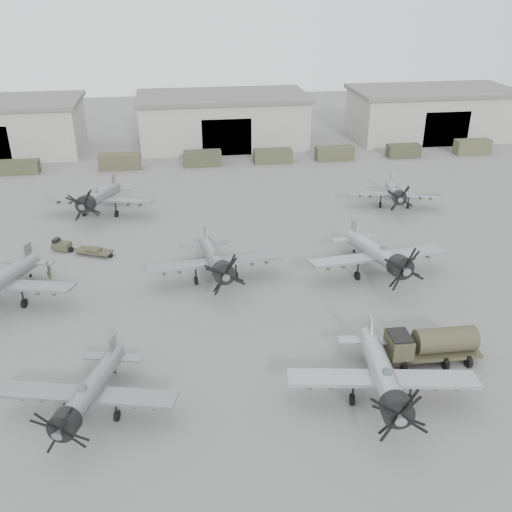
{
  "coord_description": "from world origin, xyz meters",
  "views": [
    {
      "loc": [
        -8.62,
        -36.72,
        26.65
      ],
      "look_at": [
        -1.5,
        11.9,
        2.5
      ],
      "focal_mm": 40.0,
      "sensor_mm": 36.0,
      "label": 1
    }
  ],
  "objects_px": {
    "aircraft_mid_1": "(216,260)",
    "fuel_tanker": "(432,343)",
    "aircraft_far_0": "(98,198)",
    "aircraft_far_1": "(396,193)",
    "aircraft_near_1": "(384,378)",
    "tug_trailer": "(74,248)",
    "ground_crew": "(49,270)",
    "aircraft_near_0": "(87,394)",
    "aircraft_mid_2": "(380,255)"
  },
  "relations": [
    {
      "from": "aircraft_near_0",
      "to": "tug_trailer",
      "type": "distance_m",
      "value": 27.13
    },
    {
      "from": "aircraft_far_1",
      "to": "tug_trailer",
      "type": "xyz_separation_m",
      "value": [
        -38.67,
        -7.46,
        -1.59
      ]
    },
    {
      "from": "aircraft_far_1",
      "to": "fuel_tanker",
      "type": "relative_size",
      "value": 1.62
    },
    {
      "from": "aircraft_near_0",
      "to": "aircraft_mid_1",
      "type": "xyz_separation_m",
      "value": [
        9.9,
        17.79,
        0.24
      ]
    },
    {
      "from": "aircraft_near_0",
      "to": "ground_crew",
      "type": "bearing_deg",
      "value": 120.5
    },
    {
      "from": "aircraft_near_0",
      "to": "aircraft_far_1",
      "type": "bearing_deg",
      "value": 59.07
    },
    {
      "from": "aircraft_mid_2",
      "to": "aircraft_far_1",
      "type": "distance_m",
      "value": 19.56
    },
    {
      "from": "fuel_tanker",
      "to": "aircraft_near_1",
      "type": "bearing_deg",
      "value": -140.16
    },
    {
      "from": "aircraft_far_0",
      "to": "tug_trailer",
      "type": "height_order",
      "value": "aircraft_far_0"
    },
    {
      "from": "aircraft_near_1",
      "to": "aircraft_far_1",
      "type": "relative_size",
      "value": 1.13
    },
    {
      "from": "aircraft_far_1",
      "to": "ground_crew",
      "type": "distance_m",
      "value": 42.36
    },
    {
      "from": "aircraft_mid_1",
      "to": "fuel_tanker",
      "type": "bearing_deg",
      "value": -49.94
    },
    {
      "from": "aircraft_far_1",
      "to": "aircraft_mid_1",
      "type": "bearing_deg",
      "value": -131.38
    },
    {
      "from": "aircraft_far_1",
      "to": "tug_trailer",
      "type": "distance_m",
      "value": 39.42
    },
    {
      "from": "fuel_tanker",
      "to": "ground_crew",
      "type": "relative_size",
      "value": 3.93
    },
    {
      "from": "aircraft_mid_2",
      "to": "aircraft_mid_1",
      "type": "bearing_deg",
      "value": 169.32
    },
    {
      "from": "tug_trailer",
      "to": "ground_crew",
      "type": "distance_m",
      "value": 5.98
    },
    {
      "from": "aircraft_far_1",
      "to": "aircraft_mid_2",
      "type": "bearing_deg",
      "value": -100.84
    },
    {
      "from": "aircraft_mid_2",
      "to": "aircraft_far_1",
      "type": "relative_size",
      "value": 1.19
    },
    {
      "from": "aircraft_far_0",
      "to": "aircraft_far_1",
      "type": "xyz_separation_m",
      "value": [
        36.93,
        -2.58,
        -0.35
      ]
    },
    {
      "from": "aircraft_near_0",
      "to": "ground_crew",
      "type": "xyz_separation_m",
      "value": [
        -6.21,
        20.92,
        -1.22
      ]
    },
    {
      "from": "fuel_tanker",
      "to": "aircraft_far_1",
      "type": "bearing_deg",
      "value": 74.99
    },
    {
      "from": "aircraft_near_1",
      "to": "aircraft_mid_1",
      "type": "height_order",
      "value": "aircraft_near_1"
    },
    {
      "from": "aircraft_far_1",
      "to": "aircraft_near_1",
      "type": "bearing_deg",
      "value": -97.47
    },
    {
      "from": "aircraft_near_0",
      "to": "aircraft_far_0",
      "type": "distance_m",
      "value": 36.84
    },
    {
      "from": "aircraft_mid_1",
      "to": "aircraft_far_0",
      "type": "height_order",
      "value": "aircraft_far_0"
    },
    {
      "from": "aircraft_mid_2",
      "to": "tug_trailer",
      "type": "xyz_separation_m",
      "value": [
        -30.31,
        10.21,
        -1.99
      ]
    },
    {
      "from": "aircraft_mid_1",
      "to": "aircraft_near_0",
      "type": "bearing_deg",
      "value": -124.75
    },
    {
      "from": "aircraft_mid_2",
      "to": "fuel_tanker",
      "type": "relative_size",
      "value": 1.93
    },
    {
      "from": "aircraft_mid_2",
      "to": "fuel_tanker",
      "type": "xyz_separation_m",
      "value": [
        -0.52,
        -13.53,
        -0.93
      ]
    },
    {
      "from": "aircraft_near_0",
      "to": "fuel_tanker",
      "type": "bearing_deg",
      "value": 20.62
    },
    {
      "from": "aircraft_near_0",
      "to": "aircraft_far_1",
      "type": "distance_m",
      "value": 48.2
    },
    {
      "from": "aircraft_far_0",
      "to": "aircraft_far_1",
      "type": "height_order",
      "value": "aircraft_far_0"
    },
    {
      "from": "aircraft_far_1",
      "to": "aircraft_far_0",
      "type": "bearing_deg",
      "value": -169.52
    },
    {
      "from": "aircraft_near_1",
      "to": "aircraft_far_0",
      "type": "bearing_deg",
      "value": 129.95
    },
    {
      "from": "fuel_tanker",
      "to": "aircraft_mid_2",
      "type": "bearing_deg",
      "value": 88.66
    },
    {
      "from": "aircraft_mid_2",
      "to": "tug_trailer",
      "type": "distance_m",
      "value": 32.05
    },
    {
      "from": "aircraft_far_1",
      "to": "aircraft_near_0",
      "type": "bearing_deg",
      "value": -120.42
    },
    {
      "from": "aircraft_far_1",
      "to": "ground_crew",
      "type": "xyz_separation_m",
      "value": [
        -40.23,
        -13.22,
        -1.19
      ]
    },
    {
      "from": "aircraft_mid_1",
      "to": "ground_crew",
      "type": "distance_m",
      "value": 16.48
    },
    {
      "from": "aircraft_mid_2",
      "to": "aircraft_far_0",
      "type": "bearing_deg",
      "value": 138.78
    },
    {
      "from": "aircraft_near_0",
      "to": "aircraft_far_0",
      "type": "bearing_deg",
      "value": 108.5
    },
    {
      "from": "aircraft_near_1",
      "to": "aircraft_mid_2",
      "type": "relative_size",
      "value": 0.95
    },
    {
      "from": "aircraft_mid_1",
      "to": "aircraft_far_1",
      "type": "relative_size",
      "value": 1.12
    },
    {
      "from": "aircraft_mid_2",
      "to": "tug_trailer",
      "type": "height_order",
      "value": "aircraft_mid_2"
    },
    {
      "from": "aircraft_far_0",
      "to": "ground_crew",
      "type": "bearing_deg",
      "value": -88.6
    },
    {
      "from": "ground_crew",
      "to": "aircraft_far_1",
      "type": "bearing_deg",
      "value": -89.44
    },
    {
      "from": "aircraft_near_1",
      "to": "tug_trailer",
      "type": "bearing_deg",
      "value": 140.18
    },
    {
      "from": "aircraft_near_1",
      "to": "tug_trailer",
      "type": "distance_m",
      "value": 37.26
    },
    {
      "from": "aircraft_mid_1",
      "to": "tug_trailer",
      "type": "bearing_deg",
      "value": 142.95
    }
  ]
}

